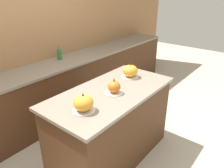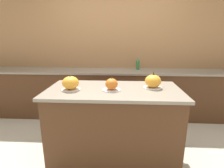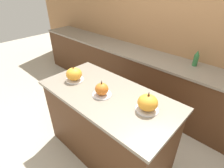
% 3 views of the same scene
% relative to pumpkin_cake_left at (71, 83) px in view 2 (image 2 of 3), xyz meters
% --- Properties ---
extents(ground_plane, '(12.00, 12.00, 0.00)m').
position_rel_pumpkin_cake_left_xyz_m(ground_plane, '(0.50, 0.06, -1.02)').
color(ground_plane, '#BCB29E').
extents(wall_back, '(8.00, 0.06, 2.50)m').
position_rel_pumpkin_cake_left_xyz_m(wall_back, '(0.50, 1.67, 0.23)').
color(wall_back, '#9E7047').
rests_on(wall_back, ground_plane).
extents(kitchen_island, '(1.58, 0.78, 0.94)m').
position_rel_pumpkin_cake_left_xyz_m(kitchen_island, '(0.50, 0.06, -0.54)').
color(kitchen_island, '#4C2D19').
rests_on(kitchen_island, ground_plane).
extents(back_counter, '(6.00, 0.60, 0.92)m').
position_rel_pumpkin_cake_left_xyz_m(back_counter, '(0.50, 1.34, -0.55)').
color(back_counter, '#4C2D19').
rests_on(back_counter, ground_plane).
extents(pumpkin_cake_left, '(0.22, 0.22, 0.19)m').
position_rel_pumpkin_cake_left_xyz_m(pumpkin_cake_left, '(0.00, 0.00, 0.00)').
color(pumpkin_cake_left, silver).
rests_on(pumpkin_cake_left, kitchen_island).
extents(pumpkin_cake_center, '(0.21, 0.21, 0.18)m').
position_rel_pumpkin_cake_left_xyz_m(pumpkin_cake_center, '(0.47, 0.01, -0.01)').
color(pumpkin_cake_center, silver).
rests_on(pumpkin_cake_center, kitchen_island).
extents(pumpkin_cake_right, '(0.22, 0.22, 0.21)m').
position_rel_pumpkin_cake_left_xyz_m(pumpkin_cake_right, '(0.96, 0.13, 0.00)').
color(pumpkin_cake_right, silver).
rests_on(pumpkin_cake_right, kitchen_island).
extents(bottle_tall, '(0.07, 0.07, 0.23)m').
position_rel_pumpkin_cake_left_xyz_m(bottle_tall, '(0.90, 1.46, 0.01)').
color(bottle_tall, '#2D6B38').
rests_on(bottle_tall, back_counter).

